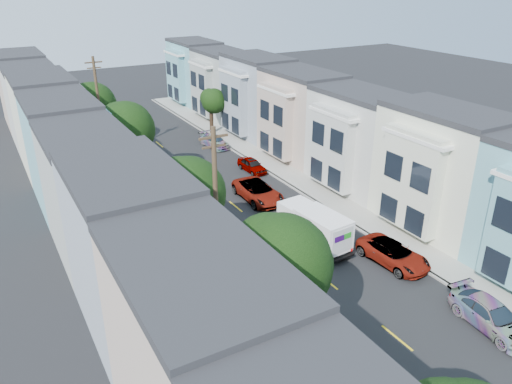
{
  "coord_description": "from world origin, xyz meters",
  "views": [
    {
      "loc": [
        -16.4,
        -20.15,
        17.32
      ],
      "look_at": [
        0.41,
        9.43,
        2.2
      ],
      "focal_mm": 35.0,
      "sensor_mm": 36.0,
      "label": 1
    }
  ],
  "objects": [
    {
      "name": "tree_c",
      "position": [
        -6.3,
        6.23,
        4.76
      ],
      "size": [
        4.7,
        4.7,
        7.13
      ],
      "color": "black",
      "rests_on": "ground"
    },
    {
      "name": "townhouse_row_right",
      "position": [
        11.15,
        15.0,
        0.0
      ],
      "size": [
        5.0,
        70.0,
        8.5
      ],
      "primitive_type": "cube",
      "color": "beige",
      "rests_on": "ground"
    },
    {
      "name": "parked_right_d",
      "position": [
        4.9,
        26.39,
        0.63
      ],
      "size": [
        2.1,
        4.33,
        1.26
      ],
      "primitive_type": "imported",
      "rotation": [
        0.0,
        0.0,
        0.08
      ],
      "color": "black",
      "rests_on": "ground"
    },
    {
      "name": "parked_left_b",
      "position": [
        -4.9,
        -6.21,
        0.71
      ],
      "size": [
        2.6,
        5.24,
        1.43
      ],
      "primitive_type": "imported",
      "rotation": [
        0.0,
        0.0,
        -0.05
      ],
      "color": "black",
      "rests_on": "ground"
    },
    {
      "name": "fedex_truck",
      "position": [
        1.8,
        3.89,
        1.5
      ],
      "size": [
        2.15,
        5.6,
        2.68
      ],
      "rotation": [
        0.0,
        0.0,
        0.09
      ],
      "color": "white",
      "rests_on": "ground"
    },
    {
      "name": "tree_d",
      "position": [
        -6.3,
        19.3,
        5.39
      ],
      "size": [
        4.7,
        4.7,
        7.77
      ],
      "color": "black",
      "rests_on": "ground"
    },
    {
      "name": "road_slab",
      "position": [
        0.0,
        15.0,
        0.01
      ],
      "size": [
        12.0,
        70.0,
        0.02
      ],
      "primitive_type": "cube",
      "color": "black",
      "rests_on": "ground"
    },
    {
      "name": "townhouse_row_left",
      "position": [
        -11.15,
        15.0,
        0.0
      ],
      "size": [
        5.0,
        70.0,
        8.5
      ],
      "primitive_type": "cube",
      "color": "beige",
      "rests_on": "ground"
    },
    {
      "name": "sidewalk_right",
      "position": [
        7.35,
        15.0,
        0.07
      ],
      "size": [
        2.6,
        70.0,
        0.15
      ],
      "primitive_type": "cube",
      "color": "gray",
      "rests_on": "ground"
    },
    {
      "name": "sidewalk_left",
      "position": [
        -7.35,
        15.0,
        0.07
      ],
      "size": [
        2.6,
        70.0,
        0.15
      ],
      "primitive_type": "cube",
      "color": "gray",
      "rests_on": "ground"
    },
    {
      "name": "parked_right_a",
      "position": [
        4.9,
        -7.75,
        0.71
      ],
      "size": [
        2.46,
        4.92,
        1.42
      ],
      "primitive_type": "imported",
      "rotation": [
        0.0,
        0.0,
        -0.1
      ],
      "color": "slate",
      "rests_on": "ground"
    },
    {
      "name": "utility_pole_far",
      "position": [
        -6.3,
        28.0,
        5.15
      ],
      "size": [
        1.6,
        0.26,
        10.0
      ],
      "color": "#42301E",
      "rests_on": "ground"
    },
    {
      "name": "ground",
      "position": [
        0.0,
        0.0,
        0.0
      ],
      "size": [
        160.0,
        160.0,
        0.0
      ],
      "primitive_type": "plane",
      "color": "black",
      "rests_on": "ground"
    },
    {
      "name": "parked_right_b",
      "position": [
        4.9,
        -0.52,
        0.69
      ],
      "size": [
        2.68,
        5.16,
        1.39
      ],
      "primitive_type": "imported",
      "rotation": [
        0.0,
        0.0,
        0.08
      ],
      "color": "silver",
      "rests_on": "ground"
    },
    {
      "name": "curb_right",
      "position": [
        6.05,
        15.0,
        0.07
      ],
      "size": [
        0.3,
        70.0,
        0.15
      ],
      "primitive_type": "cube",
      "color": "gray",
      "rests_on": "ground"
    },
    {
      "name": "lead_sedan",
      "position": [
        2.2,
        12.24,
        0.76
      ],
      "size": [
        2.66,
        5.54,
        1.52
      ],
      "primitive_type": "imported",
      "rotation": [
        0.0,
        0.0,
        -0.02
      ],
      "color": "black",
      "rests_on": "ground"
    },
    {
      "name": "parked_left_d",
      "position": [
        -4.9,
        13.93,
        0.69
      ],
      "size": [
        1.84,
        4.28,
        1.39
      ],
      "primitive_type": "imported",
      "rotation": [
        0.0,
        0.0,
        0.09
      ],
      "color": "#541205",
      "rests_on": "ground"
    },
    {
      "name": "tree_b",
      "position": [
        -6.3,
        -4.41,
        5.46
      ],
      "size": [
        4.65,
        4.65,
        7.82
      ],
      "color": "black",
      "rests_on": "ground"
    },
    {
      "name": "utility_pole_near",
      "position": [
        -6.3,
        2.0,
        5.15
      ],
      "size": [
        1.6,
        0.26,
        10.0
      ],
      "color": "#42301E",
      "rests_on": "ground"
    },
    {
      "name": "tree_far_r",
      "position": [
        6.89,
        30.66,
        3.77
      ],
      "size": [
        2.84,
        2.84,
        5.25
      ],
      "color": "black",
      "rests_on": "ground"
    },
    {
      "name": "parked_left_c",
      "position": [
        -4.9,
        -0.81,
        0.74
      ],
      "size": [
        2.49,
        5.35,
        1.48
      ],
      "primitive_type": "imported",
      "rotation": [
        0.0,
        0.0,
        -0.01
      ],
      "color": "#A8AEB4",
      "rests_on": "ground"
    },
    {
      "name": "tree_e",
      "position": [
        -6.3,
        31.16,
        4.85
      ],
      "size": [
        4.7,
        4.7,
        7.21
      ],
      "color": "black",
      "rests_on": "ground"
    },
    {
      "name": "parked_right_c",
      "position": [
        4.9,
        18.09,
        0.62
      ],
      "size": [
        1.6,
        3.85,
        1.23
      ],
      "primitive_type": "imported",
      "rotation": [
        0.0,
        0.0,
        0.04
      ],
      "color": "black",
      "rests_on": "ground"
    },
    {
      "name": "centerline",
      "position": [
        0.0,
        15.0,
        0.0
      ],
      "size": [
        0.12,
        70.0,
        0.01
      ],
      "primitive_type": "cube",
      "color": "gold",
      "rests_on": "ground"
    },
    {
      "name": "curb_left",
      "position": [
        -6.05,
        15.0,
        0.07
      ],
      "size": [
        0.3,
        70.0,
        0.15
      ],
      "primitive_type": "cube",
      "color": "gray",
      "rests_on": "ground"
    }
  ]
}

